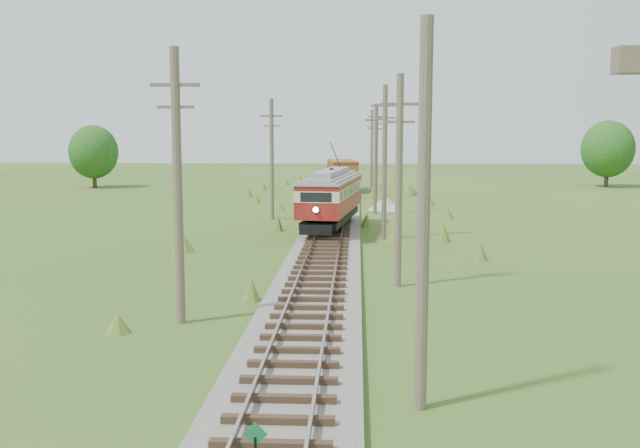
# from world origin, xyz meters

# --- Properties ---
(railbed_main) EXTENTS (3.60, 96.00, 0.57)m
(railbed_main) POSITION_xyz_m (0.00, 34.00, 0.19)
(railbed_main) COLOR #605B54
(railbed_main) RESTS_ON ground
(switch_marker) EXTENTS (0.45, 0.06, 1.08)m
(switch_marker) POSITION_xyz_m (-0.20, 1.50, 0.63)
(switch_marker) COLOR black
(switch_marker) RESTS_ON ground
(streetcar) EXTENTS (3.90, 11.27, 5.10)m
(streetcar) POSITION_xyz_m (-0.00, 33.84, 2.43)
(streetcar) COLOR black
(streetcar) RESTS_ON ground
(gondola) EXTENTS (3.59, 8.40, 2.71)m
(gondola) POSITION_xyz_m (0.00, 64.85, 2.02)
(gondola) COLOR black
(gondola) RESTS_ON ground
(gravel_pile) EXTENTS (2.98, 3.16, 1.08)m
(gravel_pile) POSITION_xyz_m (4.01, 46.65, 0.51)
(gravel_pile) COLOR gray
(gravel_pile) RESTS_ON ground
(utility_pole_r_1) EXTENTS (0.30, 0.30, 8.80)m
(utility_pole_r_1) POSITION_xyz_m (3.10, 5.00, 4.40)
(utility_pole_r_1) COLOR brown
(utility_pole_r_1) RESTS_ON ground
(utility_pole_r_2) EXTENTS (1.60, 0.30, 8.60)m
(utility_pole_r_2) POSITION_xyz_m (3.30, 18.00, 4.42)
(utility_pole_r_2) COLOR brown
(utility_pole_r_2) RESTS_ON ground
(utility_pole_r_3) EXTENTS (1.60, 0.30, 9.00)m
(utility_pole_r_3) POSITION_xyz_m (3.20, 31.00, 4.63)
(utility_pole_r_3) COLOR brown
(utility_pole_r_3) RESTS_ON ground
(utility_pole_r_4) EXTENTS (1.60, 0.30, 8.40)m
(utility_pole_r_4) POSITION_xyz_m (3.00, 44.00, 4.32)
(utility_pole_r_4) COLOR brown
(utility_pole_r_4) RESTS_ON ground
(utility_pole_r_5) EXTENTS (1.60, 0.30, 8.90)m
(utility_pole_r_5) POSITION_xyz_m (3.40, 57.00, 4.58)
(utility_pole_r_5) COLOR brown
(utility_pole_r_5) RESTS_ON ground
(utility_pole_r_6) EXTENTS (1.60, 0.30, 8.70)m
(utility_pole_r_6) POSITION_xyz_m (3.20, 70.00, 4.47)
(utility_pole_r_6) COLOR brown
(utility_pole_r_6) RESTS_ON ground
(utility_pole_l_a) EXTENTS (1.60, 0.30, 9.00)m
(utility_pole_l_a) POSITION_xyz_m (-4.20, 12.00, 4.63)
(utility_pole_l_a) COLOR brown
(utility_pole_l_a) RESTS_ON ground
(utility_pole_l_b) EXTENTS (1.60, 0.30, 8.60)m
(utility_pole_l_b) POSITION_xyz_m (-4.50, 40.00, 4.42)
(utility_pole_l_b) COLOR brown
(utility_pole_l_b) RESTS_ON ground
(tree_mid_a) EXTENTS (5.46, 5.46, 7.03)m
(tree_mid_a) POSITION_xyz_m (-28.00, 68.00, 4.02)
(tree_mid_a) COLOR #38281C
(tree_mid_a) RESTS_ON ground
(tree_mid_b) EXTENTS (5.88, 5.88, 7.57)m
(tree_mid_b) POSITION_xyz_m (30.00, 72.00, 4.33)
(tree_mid_b) COLOR #38281C
(tree_mid_b) RESTS_ON ground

